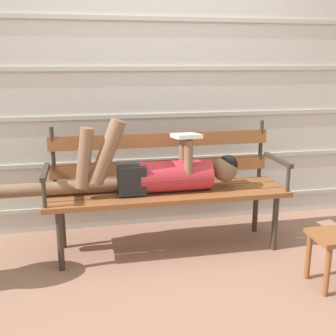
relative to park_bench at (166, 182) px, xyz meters
The scene contains 4 objects.
ground_plane 0.57m from the park_bench, 90.00° to the right, with size 12.00×12.00×0.00m, color #936B56.
house_siding 0.82m from the park_bench, 90.00° to the left, with size 5.14×0.08×2.33m.
park_bench is the anchor object (origin of this frame).
reclining_person 0.16m from the park_bench, 144.77° to the right, with size 1.76×0.26×0.57m.
Camera 1 is at (-0.61, -2.75, 1.43)m, focal length 44.35 mm.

